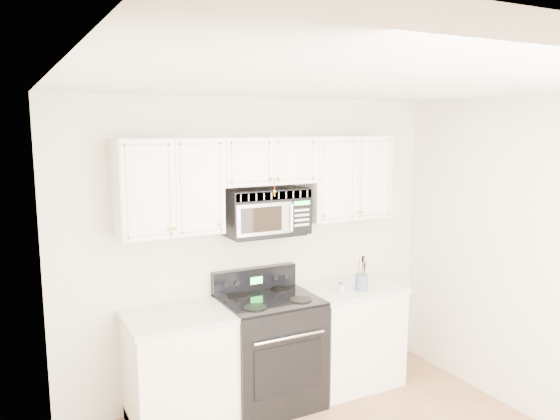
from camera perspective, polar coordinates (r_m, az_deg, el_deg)
room at (r=3.38m, az=10.35°, el=-9.68°), size 3.51×3.51×2.61m
base_cabinet_left at (r=4.57m, az=-10.18°, el=-16.43°), size 0.86×0.65×0.92m
base_cabinet_right at (r=5.21m, az=7.31°, el=-13.05°), size 0.86×0.65×0.92m
range at (r=4.78m, az=-1.14°, el=-14.33°), size 0.79×0.71×1.13m
upper_cabinets at (r=4.58m, az=-1.64°, el=3.44°), size 2.44×0.37×0.75m
microwave at (r=4.60m, az=-1.49°, el=-0.15°), size 0.70×0.40×0.39m
utensil_crock at (r=4.92m, az=8.51°, el=-7.35°), size 0.11×0.11×0.31m
shaker_salt at (r=4.82m, az=6.39°, el=-7.99°), size 0.05×0.05×0.11m
shaker_pepper at (r=4.81m, az=6.51°, el=-8.12°), size 0.04×0.04×0.09m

